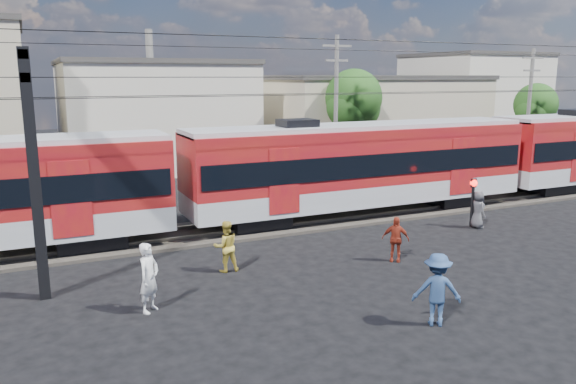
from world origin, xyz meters
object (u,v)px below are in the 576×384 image
(pedestrian_a, at_px, (149,278))
(commuter_train, at_px, (366,163))
(car_silver, at_px, (536,160))
(crossing_signal, at_px, (473,193))
(pedestrian_c, at_px, (437,290))

(pedestrian_a, bearing_deg, commuter_train, -12.73)
(car_silver, xyz_separation_m, crossing_signal, (-14.31, -9.45, 0.75))
(commuter_train, distance_m, pedestrian_c, 11.64)
(pedestrian_a, relative_size, crossing_signal, 0.93)
(pedestrian_a, height_order, pedestrian_c, pedestrian_a)
(pedestrian_a, bearing_deg, pedestrian_c, -75.12)
(commuter_train, relative_size, pedestrian_a, 26.26)
(commuter_train, xyz_separation_m, pedestrian_c, (-4.59, -10.60, -1.46))
(car_silver, bearing_deg, commuter_train, 111.66)
(commuter_train, height_order, crossing_signal, commuter_train)
(car_silver, height_order, crossing_signal, crossing_signal)
(crossing_signal, bearing_deg, commuter_train, 130.41)
(commuter_train, bearing_deg, pedestrian_c, -113.42)
(car_silver, bearing_deg, crossing_signal, 126.39)
(pedestrian_c, distance_m, crossing_signal, 10.38)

